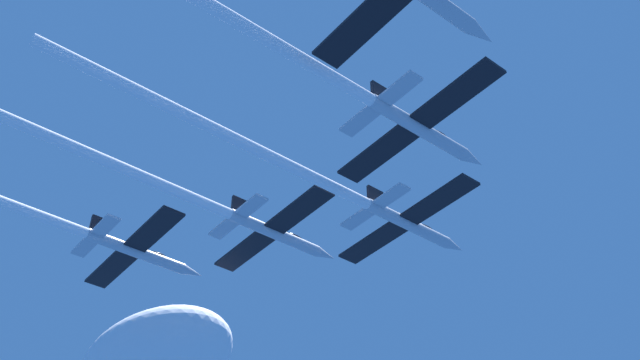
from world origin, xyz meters
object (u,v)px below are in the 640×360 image
(jet_lead, at_px, (318,179))
(jet_left_outer, at_px, (43,217))
(jet_left_wing, at_px, (169,188))
(jet_right_wing, at_px, (310,64))

(jet_lead, xyz_separation_m, jet_left_outer, (-22.98, -20.07, -0.88))
(jet_left_outer, bearing_deg, jet_left_wing, 36.62)
(jet_lead, distance_m, jet_left_wing, 15.92)
(jet_right_wing, relative_size, jet_left_outer, 1.10)
(jet_left_wing, distance_m, jet_right_wing, 23.34)
(jet_right_wing, bearing_deg, jet_left_wing, -177.72)
(jet_lead, distance_m, jet_right_wing, 15.97)
(jet_left_wing, xyz_separation_m, jet_right_wing, (23.32, 0.93, -0.12))
(jet_left_wing, relative_size, jet_left_outer, 1.13)
(jet_lead, height_order, jet_left_outer, jet_lead)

